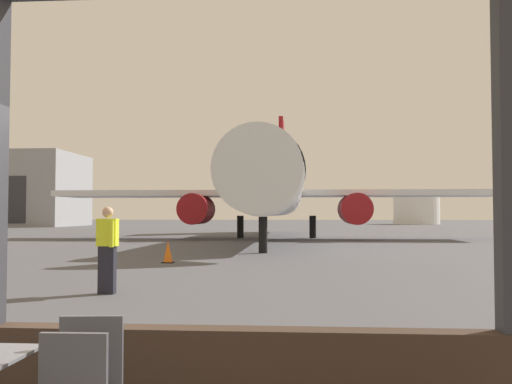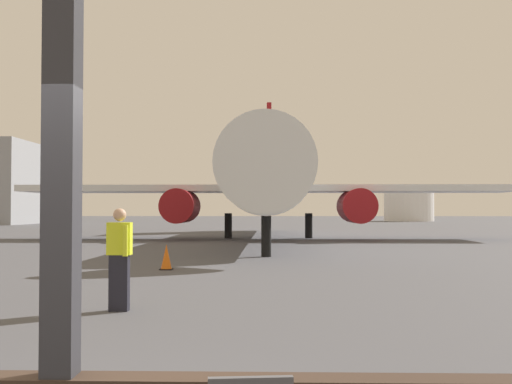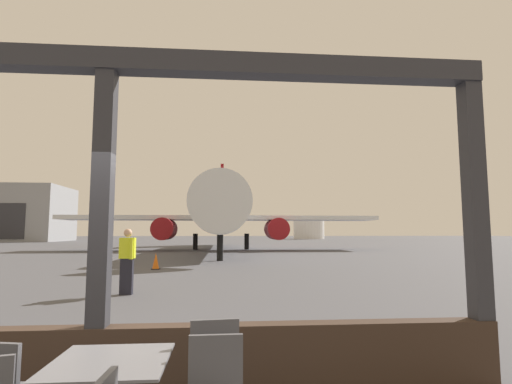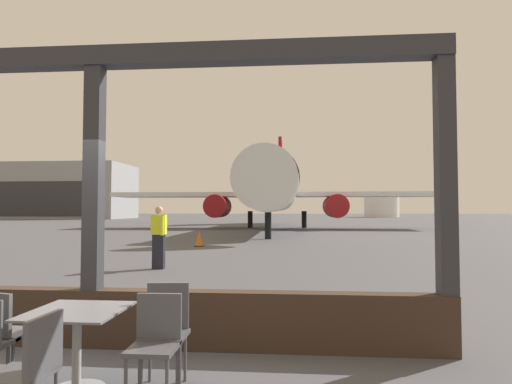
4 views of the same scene
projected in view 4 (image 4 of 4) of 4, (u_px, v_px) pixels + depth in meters
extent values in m
plane|color=#4C4C51|center=(269.00, 225.00, 44.98)|extent=(220.00, 220.00, 0.00)
cube|color=#38281E|center=(92.00, 317.00, 5.17)|extent=(8.58, 0.24, 0.68)
cube|color=#2D2D33|center=(96.00, 58.00, 5.30)|extent=(8.58, 0.24, 0.24)
cube|color=#2D2D33|center=(93.00, 205.00, 5.22)|extent=(0.20, 0.20, 3.42)
cube|color=#2D2D33|center=(446.00, 205.00, 4.87)|extent=(0.20, 0.20, 3.42)
cube|color=slate|center=(77.00, 311.00, 3.85)|extent=(0.82, 0.82, 0.02)
cylinder|color=#9EA0A5|center=(77.00, 353.00, 3.84)|extent=(0.08, 0.08, 0.72)
cube|color=#4C4C51|center=(164.00, 336.00, 3.94)|extent=(0.40, 0.40, 0.04)
cube|color=#4C4C51|center=(168.00, 306.00, 4.13)|extent=(0.40, 0.08, 0.44)
cylinder|color=#4C4C51|center=(180.00, 369.00, 3.77)|extent=(0.03, 0.03, 0.48)
cylinder|color=#4C4C51|center=(141.00, 369.00, 3.76)|extent=(0.03, 0.03, 0.48)
cylinder|color=#4C4C51|center=(185.00, 356.00, 4.11)|extent=(0.03, 0.03, 0.48)
cylinder|color=#4C4C51|center=(150.00, 356.00, 4.10)|extent=(0.03, 0.03, 0.48)
cube|color=#4C4C51|center=(153.00, 349.00, 3.62)|extent=(0.40, 0.40, 0.04)
cube|color=#4C4C51|center=(159.00, 317.00, 3.81)|extent=(0.40, 0.05, 0.41)
cylinder|color=#4C4C51|center=(177.00, 370.00, 3.77)|extent=(0.03, 0.03, 0.47)
cylinder|color=#4C4C51|center=(140.00, 369.00, 3.79)|extent=(0.03, 0.03, 0.47)
cylinder|color=#4C4C51|center=(13.00, 363.00, 3.93)|extent=(0.03, 0.03, 0.46)
cube|color=#4C4C51|center=(20.00, 375.00, 3.04)|extent=(0.40, 0.40, 0.04)
cube|color=#4C4C51|center=(44.00, 344.00, 3.02)|extent=(0.06, 0.40, 0.41)
cube|color=#4C4C51|center=(9.00, 333.00, 4.07)|extent=(0.40, 0.40, 0.04)
cylinder|color=#4C4C51|center=(10.00, 351.00, 4.27)|extent=(0.03, 0.03, 0.47)
cylinder|color=#4C4C51|center=(37.00, 354.00, 4.17)|extent=(0.03, 0.03, 0.47)
cylinder|color=#4C4C51|center=(8.00, 366.00, 3.85)|extent=(0.03, 0.03, 0.47)
cylinder|color=silver|center=(277.00, 192.00, 37.27)|extent=(3.43, 29.15, 3.43)
cone|color=silver|center=(266.00, 179.00, 21.46)|extent=(3.26, 2.60, 3.26)
cylinder|color=black|center=(268.00, 178.00, 23.35)|extent=(3.50, 0.90, 3.50)
cube|color=silver|center=(192.00, 195.00, 37.57)|extent=(13.19, 4.20, 0.36)
cube|color=silver|center=(364.00, 195.00, 36.33)|extent=(13.19, 4.20, 0.36)
cylinder|color=maroon|center=(218.00, 206.00, 35.92)|extent=(1.90, 3.20, 1.90)
cylinder|color=maroon|center=(336.00, 206.00, 35.10)|extent=(1.90, 3.20, 1.90)
cube|color=maroon|center=(280.00, 161.00, 50.45)|extent=(0.36, 4.40, 5.20)
cylinder|color=black|center=(268.00, 226.00, 23.55)|extent=(0.36, 0.36, 1.48)
cylinder|color=black|center=(250.00, 219.00, 38.06)|extent=(0.44, 0.44, 1.48)
cylinder|color=black|center=(304.00, 219.00, 37.66)|extent=(0.44, 0.44, 1.48)
cube|color=black|center=(159.00, 252.00, 11.83)|extent=(0.32, 0.20, 0.95)
cube|color=yellow|center=(159.00, 225.00, 11.86)|extent=(0.40, 0.22, 0.55)
sphere|color=tan|center=(159.00, 210.00, 11.87)|extent=(0.22, 0.22, 0.22)
cylinder|color=yellow|center=(156.00, 225.00, 12.06)|extent=(0.09, 0.09, 0.52)
cylinder|color=yellow|center=(162.00, 226.00, 11.65)|extent=(0.09, 0.09, 0.52)
cone|color=orange|center=(199.00, 238.00, 18.93)|extent=(0.32, 0.32, 0.73)
cube|color=black|center=(199.00, 246.00, 18.91)|extent=(0.36, 0.36, 0.03)
cube|color=gray|center=(60.00, 192.00, 76.14)|extent=(24.45, 12.41, 9.59)
cube|color=#2D2D33|center=(39.00, 199.00, 69.85)|extent=(17.12, 0.10, 5.76)
cylinder|color=white|center=(381.00, 207.00, 88.80)|extent=(7.07, 7.07, 4.29)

